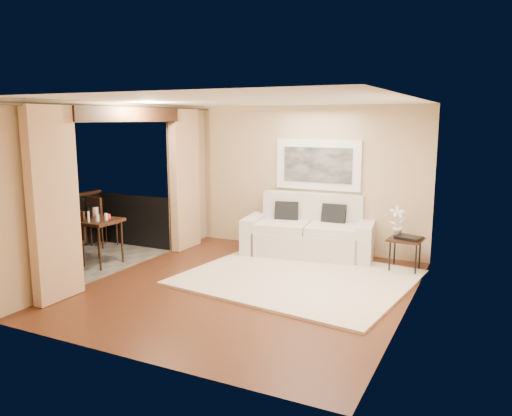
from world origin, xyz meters
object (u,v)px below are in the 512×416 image
Objects in this scene: balcony_chair_far at (99,218)px; balcony_chair_near at (72,235)px; bistro_table at (98,224)px; ice_bucket at (94,212)px; orchid at (398,221)px; side_table at (406,242)px; sofa at (309,234)px.

balcony_chair_far is 1.04× the size of balcony_chair_near.
balcony_chair_near reaches higher than bistro_table.
balcony_chair_near is 0.53m from ice_bucket.
balcony_chair_near is (-4.88, -2.29, -0.26)m from orchid.
sofa is at bearing 171.38° from side_table.
bistro_table is 0.24m from ice_bucket.
side_table is 0.71× the size of bistro_table.
orchid is 0.51× the size of balcony_chair_far.
side_table is 1.11× the size of orchid.
orchid is 5.39m from balcony_chair_near.
sofa is 4.83× the size of orchid.
balcony_chair_far is at bearing -169.03° from orchid.
balcony_chair_near is (-0.29, -0.30, -0.15)m from bistro_table.
orchid is (-0.16, 0.12, 0.31)m from side_table.
sofa is at bearing 174.74° from orchid.
sofa is at bearing 33.13° from ice_bucket.
side_table is at bearing 23.04° from balcony_chair_near.
side_table is at bearing 20.09° from ice_bucket.
side_table is 5.11m from bistro_table.
sofa is 2.45× the size of balcony_chair_far.
side_table is (1.75, -0.26, 0.10)m from sofa.
side_table is 5.22m from ice_bucket.
ice_bucket is at bearing 68.67° from balcony_chair_near.
ice_bucket is (-0.14, 0.08, 0.18)m from bistro_table.
orchid is 5.00m from bistro_table.
balcony_chair_far reaches higher than side_table.
ice_bucket is (-3.15, -2.05, 0.49)m from sofa.
sofa reaches higher than balcony_chair_far.
orchid reaches higher than side_table.
balcony_chair_near is (-5.04, -2.17, 0.05)m from side_table.
orchid is at bearing -13.72° from sofa.
orchid is (1.58, -0.15, 0.41)m from sofa.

